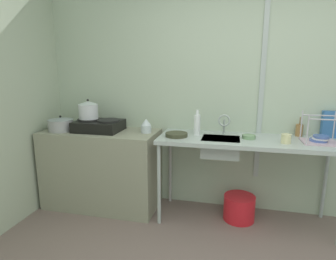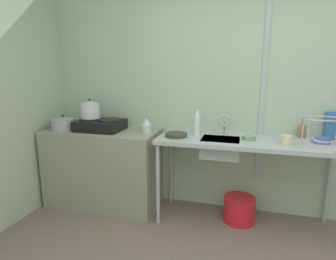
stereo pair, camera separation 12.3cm
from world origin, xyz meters
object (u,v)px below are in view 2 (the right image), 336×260
(pot_on_left_burner, at_px, (90,109))
(frying_pan, at_px, (176,135))
(faucet, at_px, (224,122))
(utensil_jar, at_px, (301,131))
(cup_by_rack, at_px, (286,140))
(bucket_on_floor, at_px, (239,209))
(pot_beside_stove, at_px, (63,123))
(percolator, at_px, (147,126))
(bottle_by_sink, at_px, (197,125))
(small_bowl_on_drainboard, at_px, (249,138))
(dish_rack, at_px, (322,140))
(stove, at_px, (100,125))
(cereal_box, at_px, (334,126))
(sink_basin, at_px, (220,148))

(pot_on_left_burner, bearing_deg, frying_pan, -3.70)
(faucet, bearing_deg, utensil_jar, 10.84)
(cup_by_rack, bearing_deg, bucket_on_floor, 164.56)
(pot_beside_stove, xyz_separation_m, percolator, (0.94, 0.13, -0.00))
(pot_on_left_burner, height_order, faucet, pot_on_left_burner)
(cup_by_rack, distance_m, bottle_by_sink, 0.85)
(small_bowl_on_drainboard, bearing_deg, bucket_on_floor, -178.48)
(faucet, distance_m, dish_rack, 0.88)
(bucket_on_floor, bearing_deg, stove, -179.76)
(percolator, xyz_separation_m, utensil_jar, (1.55, 0.20, -0.01))
(cup_by_rack, relative_size, small_bowl_on_drainboard, 0.69)
(faucet, xyz_separation_m, bucket_on_floor, (0.19, -0.09, -0.88))
(dish_rack, distance_m, bucket_on_floor, 1.03)
(frying_pan, relative_size, cup_by_rack, 2.54)
(pot_beside_stove, relative_size, bucket_on_floor, 0.86)
(frying_pan, relative_size, small_bowl_on_drainboard, 1.75)
(bucket_on_floor, bearing_deg, utensil_jar, 22.76)
(pot_on_left_burner, xyz_separation_m, cereal_box, (2.47, 0.24, -0.10))
(cereal_box, xyz_separation_m, bucket_on_floor, (-0.83, -0.23, -0.87))
(frying_pan, height_order, utensil_jar, utensil_jar)
(stove, relative_size, bottle_by_sink, 1.87)
(dish_rack, height_order, bucket_on_floor, dish_rack)
(pot_on_left_burner, bearing_deg, sink_basin, -1.52)
(dish_rack, bearing_deg, cereal_box, 58.82)
(percolator, bearing_deg, pot_beside_stove, -172.28)
(small_bowl_on_drainboard, height_order, utensil_jar, utensil_jar)
(pot_on_left_burner, bearing_deg, pot_beside_stove, -162.20)
(bottle_by_sink, bearing_deg, percolator, -177.52)
(stove, distance_m, cereal_box, 2.37)
(cup_by_rack, height_order, utensil_jar, utensil_jar)
(frying_pan, xyz_separation_m, bottle_by_sink, (0.19, 0.12, 0.09))
(stove, xyz_separation_m, cereal_box, (2.36, 0.24, 0.07))
(dish_rack, relative_size, small_bowl_on_drainboard, 2.38)
(sink_basin, xyz_separation_m, small_bowl_on_drainboard, (0.27, 0.05, 0.11))
(pot_on_left_burner, distance_m, cup_by_rack, 2.03)
(sink_basin, bearing_deg, small_bowl_on_drainboard, 9.80)
(percolator, distance_m, bucket_on_floor, 1.29)
(cup_by_rack, bearing_deg, bottle_by_sink, 169.58)
(sink_basin, height_order, faucet, faucet)
(dish_rack, bearing_deg, percolator, 178.60)
(frying_pan, relative_size, cereal_box, 0.85)
(cereal_box, bearing_deg, bottle_by_sink, -173.93)
(dish_rack, relative_size, cup_by_rack, 3.45)
(pot_on_left_burner, xyz_separation_m, cup_by_rack, (2.02, -0.10, -0.18))
(pot_on_left_burner, xyz_separation_m, faucet, (1.46, 0.09, -0.09))
(pot_beside_stove, relative_size, cup_by_rack, 3.09)
(percolator, distance_m, dish_rack, 1.68)
(faucet, relative_size, cup_by_rack, 2.47)
(sink_basin, bearing_deg, percolator, 174.78)
(stove, bearing_deg, bottle_by_sink, 3.07)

